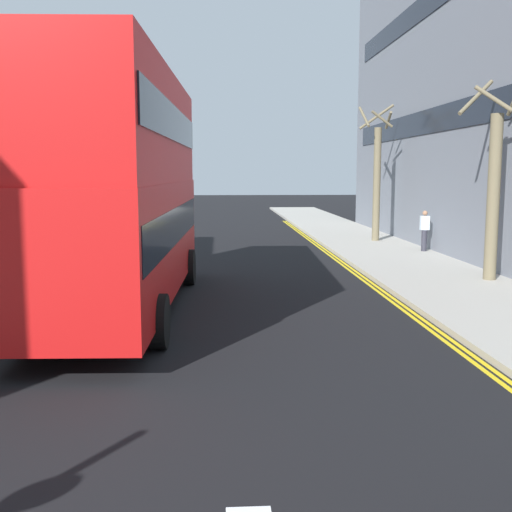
# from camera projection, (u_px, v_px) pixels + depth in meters

# --- Properties ---
(sidewalk_right) EXTENTS (4.00, 80.00, 0.14)m
(sidewalk_right) POSITION_uv_depth(u_px,v_px,m) (469.00, 293.00, 16.64)
(sidewalk_right) COLOR #ADA89E
(sidewalk_right) RESTS_ON ground
(kerb_line_outer) EXTENTS (0.10, 56.00, 0.01)m
(kerb_line_outer) POSITION_uv_depth(u_px,v_px,m) (415.00, 314.00, 14.54)
(kerb_line_outer) COLOR yellow
(kerb_line_outer) RESTS_ON ground
(kerb_line_inner) EXTENTS (0.10, 56.00, 0.01)m
(kerb_line_inner) POSITION_uv_depth(u_px,v_px,m) (408.00, 314.00, 14.53)
(kerb_line_inner) COLOR yellow
(kerb_line_inner) RESTS_ON ground
(double_decker_bus_away) EXTENTS (3.10, 10.89, 5.64)m
(double_decker_bus_away) POSITION_uv_depth(u_px,v_px,m) (122.00, 183.00, 14.58)
(double_decker_bus_away) COLOR red
(double_decker_bus_away) RESTS_ON ground
(pedestrian_far) EXTENTS (0.34, 0.22, 1.62)m
(pedestrian_far) POSITION_uv_depth(u_px,v_px,m) (424.00, 230.00, 24.90)
(pedestrian_far) COLOR #2D2D38
(pedestrian_far) RESTS_ON sidewalk_right
(street_tree_near) EXTENTS (1.62, 1.87, 5.87)m
(street_tree_near) POSITION_uv_depth(u_px,v_px,m) (493.00, 190.00, 18.06)
(street_tree_near) COLOR #6B6047
(street_tree_near) RESTS_ON sidewalk_right
(street_tree_mid) EXTENTS (1.69, 1.69, 6.26)m
(street_tree_mid) POSITION_uv_depth(u_px,v_px,m) (377.00, 176.00, 28.50)
(street_tree_mid) COLOR #6B6047
(street_tree_mid) RESTS_ON sidewalk_right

